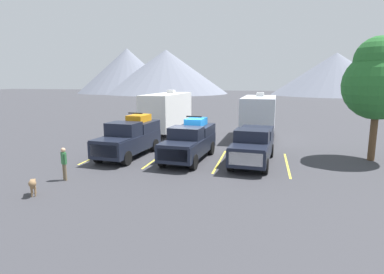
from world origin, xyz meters
TOP-DOWN VIEW (x-y plane):
  - ground_plane at (0.00, 0.00)m, footprint 240.00×240.00m
  - pickup_truck_a at (-3.81, -0.15)m, footprint 2.49×5.75m
  - pickup_truck_b at (0.11, -0.18)m, footprint 2.48×5.66m
  - pickup_truck_c at (3.88, -0.15)m, footprint 2.49×5.80m
  - lot_stripe_a at (-5.85, -0.15)m, footprint 0.12×5.50m
  - lot_stripe_b at (-1.95, -0.15)m, footprint 0.12×5.50m
  - lot_stripe_c at (1.95, -0.15)m, footprint 0.12×5.50m
  - lot_stripe_d at (5.85, -0.15)m, footprint 0.12×5.50m
  - camper_trailer_a at (-4.14, 8.83)m, footprint 2.70×8.98m
  - camper_trailer_b at (3.98, 7.93)m, footprint 2.77×7.47m
  - person_a at (-4.85, -5.55)m, footprint 0.32×0.28m
  - dog at (-4.84, -7.75)m, footprint 0.59×0.73m
  - tree_a at (10.82, 2.06)m, footprint 4.00×4.00m
  - mountain_ridge at (3.70, 87.33)m, footprint 138.81×44.05m

SIDE VIEW (x-z plane):
  - ground_plane at x=0.00m, z-range 0.00..0.00m
  - lot_stripe_a at x=-5.85m, z-range 0.00..0.01m
  - lot_stripe_b at x=-1.95m, z-range 0.00..0.01m
  - lot_stripe_c at x=1.95m, z-range 0.00..0.01m
  - lot_stripe_d at x=5.85m, z-range 0.00..0.01m
  - dog at x=-4.84m, z-range 0.14..0.89m
  - person_a at x=-4.85m, z-range 0.12..1.73m
  - pickup_truck_c at x=3.88m, z-range 0.05..2.12m
  - pickup_truck_b at x=0.11m, z-range -0.12..2.46m
  - pickup_truck_a at x=-3.81m, z-range -0.12..2.57m
  - camper_trailer_b at x=3.98m, z-range 0.10..3.83m
  - camper_trailer_a at x=-4.14m, z-range 0.10..3.96m
  - tree_a at x=10.82m, z-range 1.18..8.45m
  - mountain_ridge at x=3.70m, z-range -0.49..15.11m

